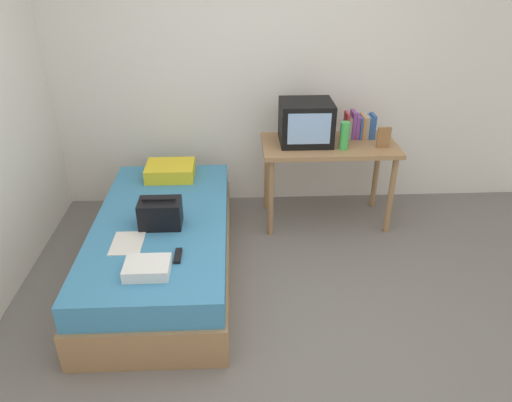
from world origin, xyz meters
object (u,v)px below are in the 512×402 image
at_px(book_row, 359,126).
at_px(picture_frame, 384,137).
at_px(remote_silver, 149,207).
at_px(folded_towel, 147,268).
at_px(water_bottle, 344,136).
at_px(bed, 164,246).
at_px(remote_dark, 178,256).
at_px(pillow, 170,171).
at_px(handbag, 160,213).
at_px(desk, 329,154).
at_px(magazine, 127,243).
at_px(tv, 306,122).

bearing_deg(book_row, picture_frame, -58.81).
xyz_separation_m(remote_silver, folded_towel, (0.12, -0.83, 0.03)).
bearing_deg(remote_silver, water_bottle, 15.76).
xyz_separation_m(bed, picture_frame, (1.81, 0.64, 0.61)).
bearing_deg(remote_dark, water_bottle, 40.78).
bearing_deg(pillow, bed, -89.69).
bearing_deg(handbag, remote_dark, -68.71).
distance_m(water_bottle, pillow, 1.52).
distance_m(bed, desk, 1.63).
bearing_deg(desk, water_bottle, -55.62).
bearing_deg(magazine, picture_frame, 25.73).
bearing_deg(bed, pillow, 90.31).
relative_size(bed, remote_dark, 12.82).
distance_m(bed, handbag, 0.35).
distance_m(book_row, picture_frame, 0.29).
bearing_deg(remote_dark, desk, 46.15).
xyz_separation_m(handbag, magazine, (-0.20, -0.23, -0.10)).
relative_size(magazine, remote_dark, 1.86).
xyz_separation_m(pillow, handbag, (0.02, -0.82, 0.04)).
bearing_deg(remote_silver, handbag, -63.23).
bearing_deg(folded_towel, picture_frame, 35.73).
relative_size(water_bottle, book_row, 0.91).
relative_size(picture_frame, pillow, 0.43).
xyz_separation_m(bed, tv, (1.17, 0.79, 0.70)).
xyz_separation_m(bed, remote_silver, (-0.11, 0.17, 0.25)).
bearing_deg(folded_towel, handbag, 88.70).
bearing_deg(tv, book_row, 11.91).
xyz_separation_m(water_bottle, folded_towel, (-1.46, -1.28, -0.36)).
xyz_separation_m(water_bottle, magazine, (-1.65, -0.94, -0.39)).
xyz_separation_m(desk, handbag, (-1.36, -0.84, -0.08)).
distance_m(book_row, folded_towel, 2.29).
bearing_deg(water_bottle, pillow, 175.70).
distance_m(desk, magazine, 1.90).
relative_size(desk, folded_towel, 4.14).
bearing_deg(water_bottle, desk, 124.38).
bearing_deg(bed, remote_dark, -70.22).
bearing_deg(remote_silver, pillow, 78.95).
height_order(picture_frame, folded_towel, picture_frame).
xyz_separation_m(bed, desk, (1.38, 0.76, 0.43)).
bearing_deg(water_bottle, magazine, -150.38).
distance_m(water_bottle, handbag, 1.64).
height_order(bed, remote_silver, remote_silver).
bearing_deg(handbag, book_row, 30.81).
distance_m(tv, water_bottle, 0.35).
xyz_separation_m(book_row, picture_frame, (0.15, -0.25, -0.01)).
xyz_separation_m(magazine, remote_dark, (0.36, -0.18, 0.01)).
distance_m(bed, remote_dark, 0.58).
bearing_deg(bed, water_bottle, 22.91).
bearing_deg(desk, handbag, -148.17).
bearing_deg(tv, pillow, -177.29).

